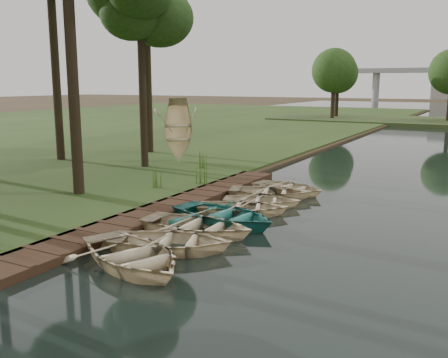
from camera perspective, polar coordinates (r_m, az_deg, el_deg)
The scene contains 16 objects.
ground at distance 18.29m, azimuth -2.21°, elevation -4.44°, with size 300.00×300.00×0.00m, color #3D2F1D.
boardwalk at distance 19.10m, azimuth -6.34°, elevation -3.37°, with size 1.60×16.00×0.30m, color #352114.
building_b at distance 160.72m, azimuth 24.24°, elevation 10.38°, with size 8.00×8.00×12.00m, color #A5A5A0.
rowboat_0 at distance 13.49m, azimuth -10.47°, elevation -8.20°, with size 2.87×4.02×0.83m, color beige.
rowboat_1 at distance 14.56m, azimuth -6.07°, elevation -6.82°, with size 2.56×3.59×0.74m, color beige.
rowboat_2 at distance 16.03m, azimuth -3.13°, elevation -5.02°, with size 2.73×3.83×0.79m, color beige.
rowboat_3 at distance 17.16m, azimuth -0.01°, elevation -3.88°, with size 2.83×3.96×0.82m, color teal.
rowboat_4 at distance 18.45m, azimuth 2.19°, elevation -3.04°, with size 2.39×3.35×0.69m, color beige.
rowboat_5 at distance 19.66m, azimuth 4.35°, elevation -2.28°, with size 2.18×3.06×0.63m, color beige.
rowboat_6 at distance 21.08m, azimuth 5.31°, elevation -1.26°, with size 2.50×3.50×0.72m, color beige.
rowboat_7 at distance 22.13m, azimuth 7.33°, elevation -0.77°, with size 2.37×3.32×0.69m, color beige.
stored_rowboat at distance 29.55m, azimuth -5.29°, elevation 2.78°, with size 2.64×3.70×0.77m, color beige.
tree_4 at distance 27.94m, azimuth -9.57°, elevation 18.88°, with size 4.49×4.49×10.47m.
reeds_1 at distance 22.92m, azimuth -2.42°, elevation 0.73°, with size 0.60×0.60×0.99m, color #3F661E.
reeds_2 at distance 22.23m, azimuth -7.61°, elevation 0.43°, with size 0.60×0.60×1.07m, color #3F661E.
reeds_3 at distance 27.10m, azimuth -2.40°, elevation 2.32°, with size 0.60×0.60×0.99m, color #3F661E.
Camera 1 is at (9.12, -15.10, 4.84)m, focal length 40.00 mm.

